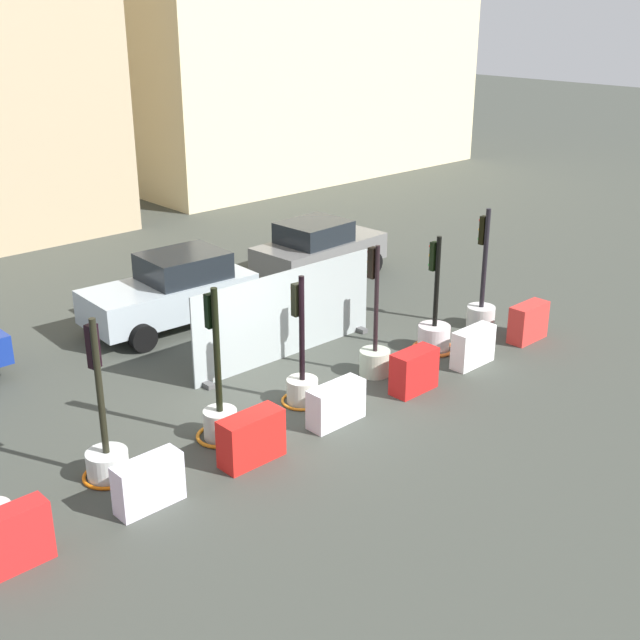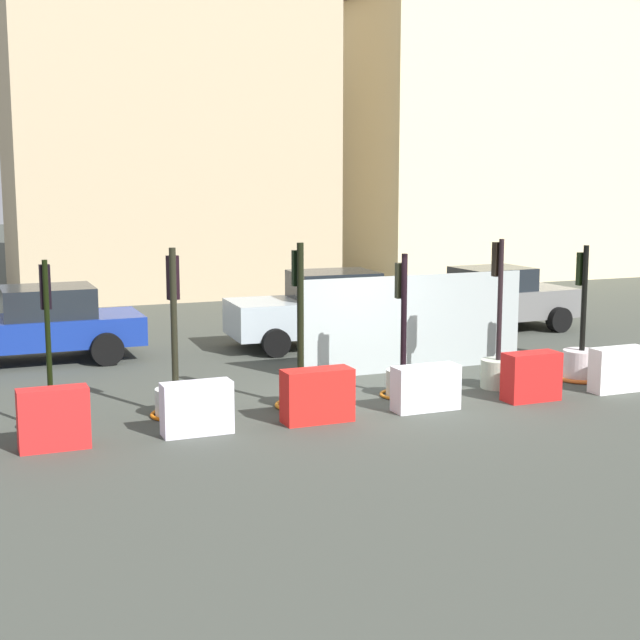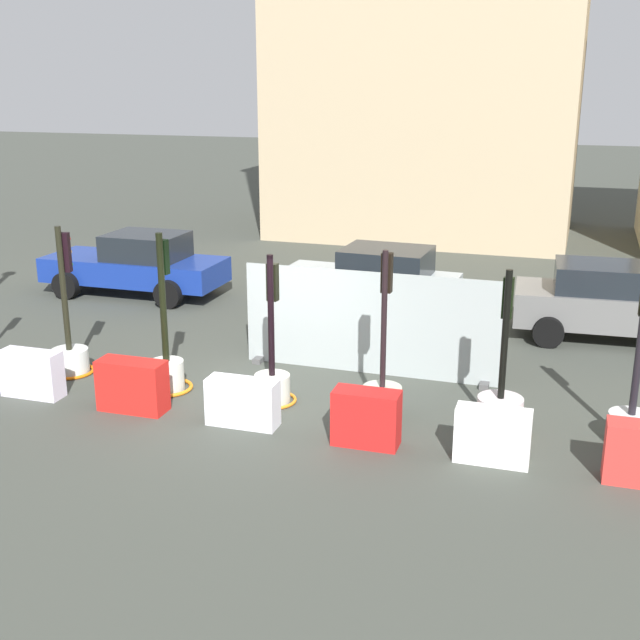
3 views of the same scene
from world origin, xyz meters
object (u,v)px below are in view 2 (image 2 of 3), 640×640
object	(u,v)px
traffic_light_2	(300,379)
construction_barrier_5	(618,369)
construction_barrier_3	(426,388)
car_blue_estate	(35,325)
construction_barrier_2	(317,395)
car_grey_saloon	(498,299)
traffic_light_3	(403,370)
construction_barrier_0	(54,419)
construction_barrier_1	(197,408)
construction_barrier_4	(531,377)
car_silver_hatchback	(320,310)
traffic_light_4	(498,360)
traffic_light_5	(581,360)
traffic_light_1	(176,388)
traffic_light_0	(51,400)

from	to	relation	value
traffic_light_2	construction_barrier_5	distance (m)	5.90
construction_barrier_3	car_blue_estate	world-z (taller)	car_blue_estate
construction_barrier_2	car_grey_saloon	world-z (taller)	car_grey_saloon
traffic_light_3	construction_barrier_0	bearing A→B (deg)	-170.04
construction_barrier_1	car_blue_estate	bearing A→B (deg)	105.22
construction_barrier_4	car_silver_hatchback	world-z (taller)	car_silver_hatchback
traffic_light_2	car_blue_estate	xyz separation A→B (m)	(-3.88, 5.64, 0.29)
car_grey_saloon	car_silver_hatchback	size ratio (longest dim) A/B	0.96
traffic_light_4	traffic_light_5	bearing A→B (deg)	-0.13
traffic_light_4	construction_barrier_5	world-z (taller)	traffic_light_4
traffic_light_3	construction_barrier_4	world-z (taller)	traffic_light_3
construction_barrier_4	car_grey_saloon	bearing A→B (deg)	62.44
traffic_light_4	car_silver_hatchback	world-z (taller)	traffic_light_4
traffic_light_3	construction_barrier_3	distance (m)	1.06
traffic_light_4	construction_barrier_4	distance (m)	1.07
construction_barrier_2	car_grey_saloon	distance (m)	9.92
traffic_light_3	construction_barrier_1	xyz separation A→B (m)	(-4.05, -1.07, -0.06)
traffic_light_5	construction_barrier_2	size ratio (longest dim) A/B	2.28
traffic_light_5	construction_barrier_1	distance (m)	7.93
traffic_light_1	construction_barrier_1	world-z (taller)	traffic_light_1
construction_barrier_3	construction_barrier_4	size ratio (longest dim) A/B	1.14
construction_barrier_1	construction_barrier_3	xyz separation A→B (m)	(3.95, 0.01, -0.03)
traffic_light_0	traffic_light_5	distance (m)	9.93
traffic_light_4	construction_barrier_3	xyz separation A→B (m)	(-2.03, -0.99, -0.15)
construction_barrier_5	construction_barrier_4	bearing A→B (deg)	179.85
car_silver_hatchback	traffic_light_1	bearing A→B (deg)	-132.25
traffic_light_5	car_grey_saloon	bearing A→B (deg)	74.06
traffic_light_1	construction_barrier_5	size ratio (longest dim) A/B	2.60
traffic_light_2	traffic_light_5	distance (m)	5.79
construction_barrier_1	car_grey_saloon	xyz separation A→B (m)	(9.44, 6.52, 0.39)
construction_barrier_2	traffic_light_4	bearing A→B (deg)	14.15
construction_barrier_0	construction_barrier_4	xyz separation A→B (m)	(8.13, -0.05, -0.03)
construction_barrier_2	car_silver_hatchback	distance (m)	6.65
car_grey_saloon	traffic_light_1	bearing A→B (deg)	-150.66
construction_barrier_0	car_blue_estate	world-z (taller)	car_blue_estate
car_silver_hatchback	traffic_light_2	bearing A→B (deg)	-114.88
traffic_light_1	traffic_light_4	size ratio (longest dim) A/B	1.00
traffic_light_5	car_grey_saloon	distance (m)	5.76
traffic_light_0	traffic_light_5	world-z (taller)	traffic_light_0
traffic_light_1	car_blue_estate	distance (m)	5.75
traffic_light_3	car_grey_saloon	size ratio (longest dim) A/B	0.66
traffic_light_1	traffic_light_5	xyz separation A→B (m)	(7.92, -0.19, -0.08)
traffic_light_0	traffic_light_5	bearing A→B (deg)	0.38
traffic_light_4	construction_barrier_2	world-z (taller)	traffic_light_4
construction_barrier_1	traffic_light_2	bearing A→B (deg)	26.04
traffic_light_3	traffic_light_4	size ratio (longest dim) A/B	0.92
traffic_light_3	car_blue_estate	bearing A→B (deg)	136.37
car_silver_hatchback	construction_barrier_4	bearing A→B (deg)	-76.01
construction_barrier_1	traffic_light_0	bearing A→B (deg)	155.62
traffic_light_0	car_blue_estate	bearing A→B (deg)	87.42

